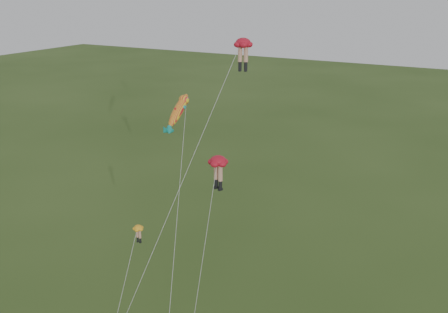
% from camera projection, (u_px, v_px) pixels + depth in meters
% --- Properties ---
extents(legs_kite_red_high, '(5.62, 13.19, 21.89)m').
position_uv_depth(legs_kite_red_high, '(241.00, 49.00, 39.14)').
color(legs_kite_red_high, red).
rests_on(legs_kite_red_high, ground).
extents(legs_kite_red_mid, '(1.91, 4.55, 14.62)m').
position_uv_depth(legs_kite_red_mid, '(218.00, 166.00, 34.63)').
color(legs_kite_red_mid, red).
rests_on(legs_kite_red_mid, ground).
extents(legs_kite_yellow, '(0.99, 4.78, 7.29)m').
position_uv_depth(legs_kite_yellow, '(137.00, 234.00, 40.59)').
color(legs_kite_yellow, '#FFAE20').
rests_on(legs_kite_yellow, ground).
extents(fish_kite, '(4.30, 9.73, 17.54)m').
position_uv_depth(fish_kite, '(178.00, 112.00, 40.72)').
color(fish_kite, yellow).
rests_on(fish_kite, ground).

